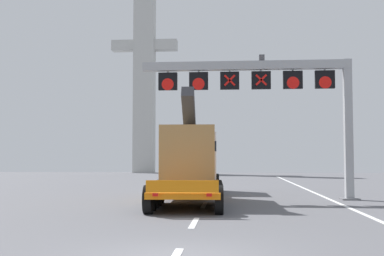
{
  "coord_description": "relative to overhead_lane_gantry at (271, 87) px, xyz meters",
  "views": [
    {
      "loc": [
        1.19,
        -10.46,
        2.19
      ],
      "look_at": [
        -0.83,
        14.53,
        3.67
      ],
      "focal_mm": 45.26,
      "sensor_mm": 36.0,
      "label": 1
    }
  ],
  "objects": [
    {
      "name": "edge_line_right",
      "position": [
        2.89,
        -2.75,
        -5.8
      ],
      "size": [
        0.2,
        63.0,
        0.01
      ],
      "primitive_type": "cube",
      "color": "silver",
      "rests_on": "ground"
    },
    {
      "name": "bridge_pylon_distant",
      "position": [
        -13.9,
        39.69,
        8.63
      ],
      "size": [
        9.0,
        2.0,
        28.09
      ],
      "color": "#B7B7B2",
      "rests_on": "ground"
    },
    {
      "name": "overhead_lane_gantry",
      "position": [
        0.0,
        0.0,
        0.0
      ],
      "size": [
        11.08,
        0.9,
        7.48
      ],
      "color": "#9EA0A5",
      "rests_on": "ground"
    },
    {
      "name": "heavy_haul_truck_orange",
      "position": [
        -4.18,
        0.54,
        -3.82
      ],
      "size": [
        3.44,
        14.14,
        5.3
      ],
      "color": "orange",
      "rests_on": "ground"
    },
    {
      "name": "lane_markings",
      "position": [
        -3.34,
        -0.56,
        -5.8
      ],
      "size": [
        0.2,
        42.99,
        0.01
      ],
      "color": "silver",
      "rests_on": "ground"
    }
  ]
}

